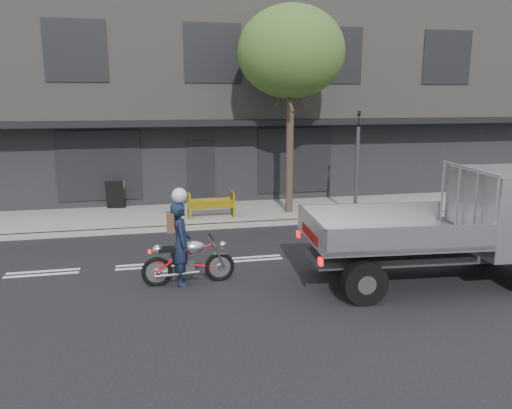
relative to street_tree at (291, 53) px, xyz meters
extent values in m
plane|color=black|center=(-2.20, -4.20, -5.28)|extent=(80.00, 80.00, 0.00)
cube|color=gray|center=(-2.20, 0.50, -5.20)|extent=(32.00, 3.20, 0.15)
cube|color=gray|center=(-2.20, -1.10, -5.20)|extent=(32.00, 0.20, 0.15)
cube|color=slate|center=(-2.20, 7.10, -1.28)|extent=(26.00, 10.00, 8.00)
cylinder|color=#382B21|center=(0.00, 0.00, -3.28)|extent=(0.24, 0.24, 4.00)
ellipsoid|color=#325921|center=(0.00, 0.00, 0.02)|extent=(3.40, 3.40, 2.89)
cylinder|color=#2D2D30|center=(2.00, -0.85, -3.78)|extent=(0.12, 0.12, 3.00)
imported|color=black|center=(2.00, -0.85, -2.03)|extent=(0.08, 0.10, 0.50)
torus|color=black|center=(-4.47, -5.53, -4.97)|extent=(0.65, 0.11, 0.65)
torus|color=black|center=(-3.13, -5.50, -4.97)|extent=(0.65, 0.11, 0.65)
cube|color=#2D2D30|center=(-3.85, -5.51, -4.87)|extent=(0.34, 0.24, 0.27)
ellipsoid|color=silver|center=(-3.69, -5.51, -4.47)|extent=(0.53, 0.31, 0.26)
cube|color=black|center=(-4.16, -5.52, -4.49)|extent=(0.52, 0.24, 0.08)
cylinder|color=black|center=(-3.30, -5.50, -4.29)|extent=(0.05, 0.58, 0.04)
imported|color=#121C31|center=(-3.95, -5.51, -4.39)|extent=(0.44, 0.66, 1.78)
cylinder|color=black|center=(-0.59, -7.32, -4.84)|extent=(0.89, 0.39, 0.86)
cylinder|color=black|center=(-0.44, -5.40, -4.84)|extent=(0.89, 0.39, 0.86)
cylinder|color=black|center=(3.19, -5.69, -4.84)|extent=(0.89, 0.39, 0.86)
cube|color=#2D2D30|center=(1.30, -6.51, -4.65)|extent=(5.31, 1.56, 0.16)
cube|color=#A9AAAE|center=(3.06, -6.65, -3.74)|extent=(2.09, 2.20, 1.71)
cube|color=#A2A2A6|center=(0.34, -6.43, -4.23)|extent=(3.58, 2.49, 0.11)
camera|label=1|loc=(-4.54, -15.70, -1.38)|focal=35.00mm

